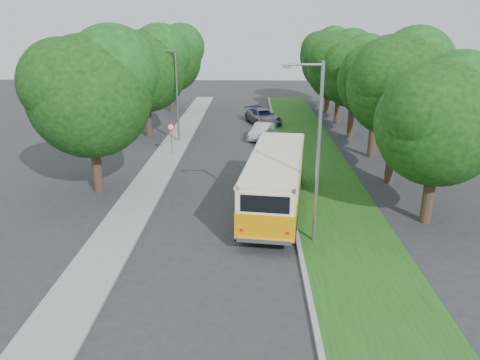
{
  "coord_description": "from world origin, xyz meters",
  "views": [
    {
      "loc": [
        1.5,
        -21.68,
        9.44
      ],
      "look_at": [
        0.86,
        1.84,
        1.5
      ],
      "focal_mm": 35.0,
      "sensor_mm": 36.0,
      "label": 1
    }
  ],
  "objects_px": {
    "lamppost_far": "(176,92)",
    "car_white": "(262,131)",
    "lamppost_near": "(316,149)",
    "car_silver": "(272,144)",
    "car_grey": "(264,117)",
    "vintage_bus": "(275,182)",
    "car_blue": "(261,116)"
  },
  "relations": [
    {
      "from": "car_silver",
      "to": "car_white",
      "type": "bearing_deg",
      "value": 103.19
    },
    {
      "from": "lamppost_far",
      "to": "car_grey",
      "type": "height_order",
      "value": "lamppost_far"
    },
    {
      "from": "lamppost_far",
      "to": "car_white",
      "type": "relative_size",
      "value": 1.88
    },
    {
      "from": "vintage_bus",
      "to": "car_silver",
      "type": "xyz_separation_m",
      "value": [
        0.29,
        11.4,
        -0.87
      ]
    },
    {
      "from": "car_blue",
      "to": "car_grey",
      "type": "bearing_deg",
      "value": -79.65
    },
    {
      "from": "lamppost_far",
      "to": "car_silver",
      "type": "bearing_deg",
      "value": -22.63
    },
    {
      "from": "car_blue",
      "to": "car_grey",
      "type": "distance_m",
      "value": 0.52
    },
    {
      "from": "lamppost_far",
      "to": "car_silver",
      "type": "xyz_separation_m",
      "value": [
        7.7,
        -3.21,
        -3.44
      ]
    },
    {
      "from": "lamppost_far",
      "to": "car_white",
      "type": "distance_m",
      "value": 7.96
    },
    {
      "from": "lamppost_near",
      "to": "car_white",
      "type": "height_order",
      "value": "lamppost_near"
    },
    {
      "from": "car_grey",
      "to": "car_silver",
      "type": "bearing_deg",
      "value": -106.74
    },
    {
      "from": "lamppost_far",
      "to": "vintage_bus",
      "type": "xyz_separation_m",
      "value": [
        7.41,
        -14.61,
        -2.57
      ]
    },
    {
      "from": "car_blue",
      "to": "car_grey",
      "type": "relative_size",
      "value": 0.92
    },
    {
      "from": "lamppost_near",
      "to": "car_silver",
      "type": "xyz_separation_m",
      "value": [
        -1.21,
        15.29,
        -3.69
      ]
    },
    {
      "from": "car_grey",
      "to": "car_blue",
      "type": "bearing_deg",
      "value": 102.57
    },
    {
      "from": "vintage_bus",
      "to": "car_white",
      "type": "height_order",
      "value": "vintage_bus"
    },
    {
      "from": "lamppost_far",
      "to": "car_grey",
      "type": "xyz_separation_m",
      "value": [
        7.27,
        7.43,
        -3.4
      ]
    },
    {
      "from": "lamppost_near",
      "to": "lamppost_far",
      "type": "distance_m",
      "value": 20.53
    },
    {
      "from": "vintage_bus",
      "to": "car_silver",
      "type": "height_order",
      "value": "vintage_bus"
    },
    {
      "from": "lamppost_near",
      "to": "lamppost_far",
      "type": "relative_size",
      "value": 1.07
    },
    {
      "from": "lamppost_near",
      "to": "car_blue",
      "type": "xyz_separation_m",
      "value": [
        -1.91,
        26.38,
        -3.68
      ]
    },
    {
      "from": "car_silver",
      "to": "car_grey",
      "type": "height_order",
      "value": "car_grey"
    },
    {
      "from": "lamppost_near",
      "to": "lamppost_far",
      "type": "height_order",
      "value": "lamppost_near"
    },
    {
      "from": "lamppost_near",
      "to": "lamppost_far",
      "type": "bearing_deg",
      "value": 115.71
    },
    {
      "from": "car_white",
      "to": "car_silver",
      "type": "bearing_deg",
      "value": -63.67
    },
    {
      "from": "car_grey",
      "to": "car_white",
      "type": "bearing_deg",
      "value": -111.29
    },
    {
      "from": "car_silver",
      "to": "car_blue",
      "type": "xyz_separation_m",
      "value": [
        -0.7,
        11.09,
        0.01
      ]
    },
    {
      "from": "car_silver",
      "to": "car_grey",
      "type": "distance_m",
      "value": 10.65
    },
    {
      "from": "lamppost_far",
      "to": "car_silver",
      "type": "height_order",
      "value": "lamppost_far"
    },
    {
      "from": "vintage_bus",
      "to": "car_blue",
      "type": "bearing_deg",
      "value": 98.52
    },
    {
      "from": "vintage_bus",
      "to": "car_blue",
      "type": "relative_size",
      "value": 2.19
    },
    {
      "from": "car_white",
      "to": "vintage_bus",
      "type": "bearing_deg",
      "value": -70.54
    }
  ]
}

